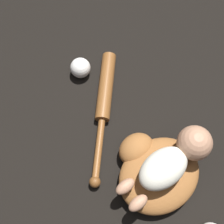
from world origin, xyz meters
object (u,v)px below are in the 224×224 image
at_px(baseball, 80,68).
at_px(baseball_glove, 155,170).
at_px(baby_figure, 175,159).
at_px(baseball_bat, 104,99).

bearing_deg(baseball, baseball_glove, -107.82).
distance_m(baby_figure, baseball, 0.51).
relative_size(baseball_glove, baseball_bat, 0.72).
xyz_separation_m(baby_figure, baseball, (0.11, 0.49, -0.10)).
relative_size(baby_figure, baseball_bat, 0.75).
height_order(baby_figure, baseball_bat, baby_figure).
relative_size(baseball_glove, baseball, 4.17).
relative_size(baseball_bat, baseball, 5.76).
xyz_separation_m(baseball_bat, baseball, (0.04, 0.15, 0.01)).
height_order(baseball_glove, baby_figure, baby_figure).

